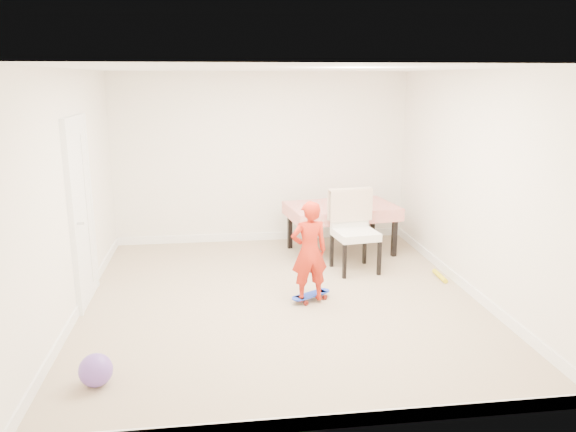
{
  "coord_description": "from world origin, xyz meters",
  "views": [
    {
      "loc": [
        -0.73,
        -6.05,
        2.51
      ],
      "look_at": [
        0.1,
        0.2,
        0.95
      ],
      "focal_mm": 35.0,
      "sensor_mm": 36.0,
      "label": 1
    }
  ],
  "objects": [
    {
      "name": "child",
      "position": [
        0.3,
        -0.13,
        0.58
      ],
      "size": [
        0.46,
        0.33,
        1.16
      ],
      "primitive_type": "imported",
      "rotation": [
        0.0,
        0.0,
        3.28
      ],
      "color": "red",
      "rests_on": "ground"
    },
    {
      "name": "ceiling",
      "position": [
        0.0,
        0.0,
        2.58
      ],
      "size": [
        4.5,
        5.0,
        0.04
      ],
      "primitive_type": "cube",
      "color": "white",
      "rests_on": "wall_back"
    },
    {
      "name": "balloon",
      "position": [
        -1.76,
        -1.65,
        0.14
      ],
      "size": [
        0.28,
        0.28,
        0.28
      ],
      "primitive_type": "sphere",
      "color": "#6D48AF",
      "rests_on": "ground"
    },
    {
      "name": "dining_table",
      "position": [
        1.09,
        1.71,
        0.36
      ],
      "size": [
        1.64,
        1.16,
        0.71
      ],
      "primitive_type": null,
      "rotation": [
        0.0,
        0.0,
        0.14
      ],
      "color": "#C00D0A",
      "rests_on": "ground"
    },
    {
      "name": "dining_chair",
      "position": [
        1.09,
        0.87,
        0.54
      ],
      "size": [
        0.67,
        0.74,
        1.08
      ],
      "primitive_type": null,
      "rotation": [
        0.0,
        0.0,
        0.14
      ],
      "color": "beige",
      "rests_on": "ground"
    },
    {
      "name": "door",
      "position": [
        -2.22,
        0.3,
        1.02
      ],
      "size": [
        0.11,
        0.94,
        2.11
      ],
      "primitive_type": "cube",
      "color": "white",
      "rests_on": "ground"
    },
    {
      "name": "ground",
      "position": [
        0.0,
        0.0,
        0.0
      ],
      "size": [
        5.0,
        5.0,
        0.0
      ],
      "primitive_type": "plane",
      "color": "tan",
      "rests_on": "ground"
    },
    {
      "name": "baseboard_back",
      "position": [
        0.0,
        2.49,
        0.06
      ],
      "size": [
        4.5,
        0.02,
        0.12
      ],
      "primitive_type": "cube",
      "color": "white",
      "rests_on": "ground"
    },
    {
      "name": "baseboard_front",
      "position": [
        0.0,
        -2.49,
        0.06
      ],
      "size": [
        4.5,
        0.02,
        0.12
      ],
      "primitive_type": "cube",
      "color": "white",
      "rests_on": "ground"
    },
    {
      "name": "wall_front",
      "position": [
        0.0,
        -2.48,
        1.3
      ],
      "size": [
        4.5,
        0.04,
        2.6
      ],
      "primitive_type": "cube",
      "color": "white",
      "rests_on": "ground"
    },
    {
      "name": "wall_back",
      "position": [
        0.0,
        2.48,
        1.3
      ],
      "size": [
        4.5,
        0.04,
        2.6
      ],
      "primitive_type": "cube",
      "color": "white",
      "rests_on": "ground"
    },
    {
      "name": "foam_toy",
      "position": [
        2.1,
        0.44,
        0.03
      ],
      "size": [
        0.07,
        0.4,
        0.06
      ],
      "primitive_type": "cylinder",
      "rotation": [
        1.57,
        0.0,
        -0.03
      ],
      "color": "yellow",
      "rests_on": "ground"
    },
    {
      "name": "wall_right",
      "position": [
        2.23,
        0.0,
        1.3
      ],
      "size": [
        0.04,
        5.0,
        2.6
      ],
      "primitive_type": "cube",
      "color": "white",
      "rests_on": "ground"
    },
    {
      "name": "baseboard_right",
      "position": [
        2.24,
        0.0,
        0.06
      ],
      "size": [
        0.02,
        5.0,
        0.12
      ],
      "primitive_type": "cube",
      "color": "white",
      "rests_on": "ground"
    },
    {
      "name": "wall_left",
      "position": [
        -2.23,
        0.0,
        1.3
      ],
      "size": [
        0.04,
        5.0,
        2.6
      ],
      "primitive_type": "cube",
      "color": "white",
      "rests_on": "ground"
    },
    {
      "name": "baseboard_left",
      "position": [
        -2.24,
        0.0,
        0.06
      ],
      "size": [
        0.02,
        5.0,
        0.12
      ],
      "primitive_type": "cube",
      "color": "white",
      "rests_on": "ground"
    },
    {
      "name": "skateboard",
      "position": [
        0.33,
        -0.06,
        0.04
      ],
      "size": [
        0.55,
        0.43,
        0.08
      ],
      "primitive_type": null,
      "rotation": [
        0.0,
        0.0,
        0.53
      ],
      "color": "blue",
      "rests_on": "ground"
    }
  ]
}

